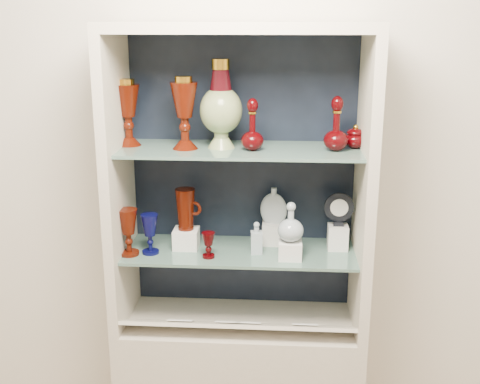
# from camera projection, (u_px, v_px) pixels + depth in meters

# --- Properties ---
(wall_back) EXTENTS (3.50, 0.02, 2.80)m
(wall_back) POSITION_uv_depth(u_px,v_px,m) (244.00, 155.00, 2.53)
(wall_back) COLOR silver
(wall_back) RESTS_ON ground
(cabinet_back_panel) EXTENTS (0.98, 0.02, 1.15)m
(cabinet_back_panel) POSITION_uv_depth(u_px,v_px,m) (243.00, 174.00, 2.52)
(cabinet_back_panel) COLOR black
(cabinet_back_panel) RESTS_ON cabinet_base
(cabinet_side_left) EXTENTS (0.04, 0.40, 1.15)m
(cabinet_side_left) POSITION_uv_depth(u_px,v_px,m) (119.00, 184.00, 2.37)
(cabinet_side_left) COLOR beige
(cabinet_side_left) RESTS_ON cabinet_base
(cabinet_side_right) EXTENTS (0.04, 0.40, 1.15)m
(cabinet_side_right) POSITION_uv_depth(u_px,v_px,m) (365.00, 188.00, 2.31)
(cabinet_side_right) COLOR beige
(cabinet_side_right) RESTS_ON cabinet_base
(cabinet_top_cap) EXTENTS (1.00, 0.40, 0.04)m
(cabinet_top_cap) POSITION_uv_depth(u_px,v_px,m) (240.00, 27.00, 2.17)
(cabinet_top_cap) COLOR beige
(cabinet_top_cap) RESTS_ON cabinet_side_left
(shelf_lower) EXTENTS (0.92, 0.34, 0.01)m
(shelf_lower) POSITION_uv_depth(u_px,v_px,m) (240.00, 251.00, 2.43)
(shelf_lower) COLOR slate
(shelf_lower) RESTS_ON cabinet_side_left
(shelf_upper) EXTENTS (0.92, 0.34, 0.01)m
(shelf_upper) POSITION_uv_depth(u_px,v_px,m) (240.00, 150.00, 2.32)
(shelf_upper) COLOR slate
(shelf_upper) RESTS_ON cabinet_side_left
(label_ledge) EXTENTS (0.92, 0.17, 0.09)m
(label_ledge) POSITION_uv_depth(u_px,v_px,m) (238.00, 325.00, 2.38)
(label_ledge) COLOR beige
(label_ledge) RESTS_ON cabinet_base
(label_card_0) EXTENTS (0.10, 0.06, 0.03)m
(label_card_0) POSITION_uv_depth(u_px,v_px,m) (248.00, 322.00, 2.38)
(label_card_0) COLOR white
(label_card_0) RESTS_ON label_ledge
(label_card_1) EXTENTS (0.10, 0.06, 0.03)m
(label_card_1) POSITION_uv_depth(u_px,v_px,m) (181.00, 320.00, 2.39)
(label_card_1) COLOR white
(label_card_1) RESTS_ON label_ledge
(label_card_2) EXTENTS (0.10, 0.06, 0.03)m
(label_card_2) POSITION_uv_depth(u_px,v_px,m) (305.00, 324.00, 2.36)
(label_card_2) COLOR white
(label_card_2) RESTS_ON label_ledge
(label_card_3) EXTENTS (0.10, 0.06, 0.03)m
(label_card_3) POSITION_uv_depth(u_px,v_px,m) (228.00, 322.00, 2.38)
(label_card_3) COLOR white
(label_card_3) RESTS_ON label_ledge
(pedestal_lamp_left) EXTENTS (0.12, 0.12, 0.26)m
(pedestal_lamp_left) POSITION_uv_depth(u_px,v_px,m) (128.00, 113.00, 2.33)
(pedestal_lamp_left) COLOR #4E1407
(pedestal_lamp_left) RESTS_ON shelf_upper
(pedestal_lamp_right) EXTENTS (0.12, 0.12, 0.27)m
(pedestal_lamp_right) POSITION_uv_depth(u_px,v_px,m) (184.00, 113.00, 2.27)
(pedestal_lamp_right) COLOR #4E1407
(pedestal_lamp_right) RESTS_ON shelf_upper
(enamel_urn) EXTENTS (0.19, 0.19, 0.34)m
(enamel_urn) POSITION_uv_depth(u_px,v_px,m) (221.00, 104.00, 2.28)
(enamel_urn) COLOR #0F4F19
(enamel_urn) RESTS_ON shelf_upper
(ruby_decanter_a) EXTENTS (0.11, 0.11, 0.22)m
(ruby_decanter_a) POSITION_uv_depth(u_px,v_px,m) (252.00, 121.00, 2.25)
(ruby_decanter_a) COLOR #3D0204
(ruby_decanter_a) RESTS_ON shelf_upper
(ruby_decanter_b) EXTENTS (0.10, 0.10, 0.22)m
(ruby_decanter_b) POSITION_uv_depth(u_px,v_px,m) (337.00, 122.00, 2.24)
(ruby_decanter_b) COLOR #3D0204
(ruby_decanter_b) RESTS_ON shelf_upper
(lidded_bowl) EXTENTS (0.10, 0.10, 0.09)m
(lidded_bowl) POSITION_uv_depth(u_px,v_px,m) (355.00, 136.00, 2.30)
(lidded_bowl) COLOR #3D0204
(lidded_bowl) RESTS_ON shelf_upper
(cobalt_goblet) EXTENTS (0.08, 0.08, 0.16)m
(cobalt_goblet) POSITION_uv_depth(u_px,v_px,m) (150.00, 234.00, 2.38)
(cobalt_goblet) COLOR #070840
(cobalt_goblet) RESTS_ON shelf_lower
(ruby_goblet_tall) EXTENTS (0.08, 0.08, 0.19)m
(ruby_goblet_tall) POSITION_uv_depth(u_px,v_px,m) (128.00, 232.00, 2.36)
(ruby_goblet_tall) COLOR #4E1407
(ruby_goblet_tall) RESTS_ON shelf_lower
(ruby_goblet_small) EXTENTS (0.06, 0.06, 0.10)m
(ruby_goblet_small) POSITION_uv_depth(u_px,v_px,m) (208.00, 245.00, 2.34)
(ruby_goblet_small) COLOR #3D0204
(ruby_goblet_small) RESTS_ON shelf_lower
(riser_ruby_pitcher) EXTENTS (0.10, 0.10, 0.08)m
(riser_ruby_pitcher) POSITION_uv_depth(u_px,v_px,m) (186.00, 238.00, 2.45)
(riser_ruby_pitcher) COLOR silver
(riser_ruby_pitcher) RESTS_ON shelf_lower
(ruby_pitcher) EXTENTS (0.14, 0.11, 0.17)m
(ruby_pitcher) POSITION_uv_depth(u_px,v_px,m) (185.00, 209.00, 2.41)
(ruby_pitcher) COLOR #4E1407
(ruby_pitcher) RESTS_ON riser_ruby_pitcher
(clear_square_bottle) EXTENTS (0.05, 0.05, 0.13)m
(clear_square_bottle) POSITION_uv_depth(u_px,v_px,m) (256.00, 238.00, 2.38)
(clear_square_bottle) COLOR #96A6B0
(clear_square_bottle) RESTS_ON shelf_lower
(riser_flat_flask) EXTENTS (0.09, 0.09, 0.09)m
(riser_flat_flask) POSITION_uv_depth(u_px,v_px,m) (273.00, 233.00, 2.49)
(riser_flat_flask) COLOR silver
(riser_flat_flask) RESTS_ON shelf_lower
(flat_flask) EXTENTS (0.12, 0.06, 0.16)m
(flat_flask) POSITION_uv_depth(u_px,v_px,m) (274.00, 205.00, 2.46)
(flat_flask) COLOR #ADBBC1
(flat_flask) RESTS_ON riser_flat_flask
(riser_clear_round_decanter) EXTENTS (0.09, 0.09, 0.07)m
(riser_clear_round_decanter) POSITION_uv_depth(u_px,v_px,m) (290.00, 250.00, 2.34)
(riser_clear_round_decanter) COLOR silver
(riser_clear_round_decanter) RESTS_ON shelf_lower
(clear_round_decanter) EXTENTS (0.12, 0.12, 0.15)m
(clear_round_decanter) POSITION_uv_depth(u_px,v_px,m) (291.00, 223.00, 2.31)
(clear_round_decanter) COLOR #96A6B0
(clear_round_decanter) RESTS_ON riser_clear_round_decanter
(riser_cameo_medallion) EXTENTS (0.08, 0.08, 0.10)m
(riser_cameo_medallion) POSITION_uv_depth(u_px,v_px,m) (338.00, 237.00, 2.43)
(riser_cameo_medallion) COLOR silver
(riser_cameo_medallion) RESTS_ON shelf_lower
(cameo_medallion) EXTENTS (0.12, 0.04, 0.14)m
(cameo_medallion) POSITION_uv_depth(u_px,v_px,m) (339.00, 209.00, 2.40)
(cameo_medallion) COLOR black
(cameo_medallion) RESTS_ON riser_cameo_medallion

